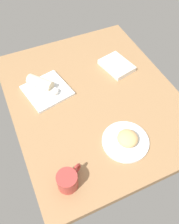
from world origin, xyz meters
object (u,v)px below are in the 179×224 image
at_px(round_plate, 125,141).
at_px(coffee_mug, 68,180).
at_px(scone_pastry, 128,138).
at_px(sauce_cup, 54,92).
at_px(book_stack, 117,65).
at_px(square_plate, 47,91).
at_px(breakfast_wrap, 40,83).

xyz_separation_m(round_plate, coffee_mug, (0.08, -0.32, 0.04)).
distance_m(scone_pastry, sauce_cup, 0.48).
relative_size(sauce_cup, book_stack, 0.23).
bearing_deg(square_plate, coffee_mug, -8.68).
distance_m(square_plate, book_stack, 0.45).
bearing_deg(scone_pastry, round_plate, -130.73).
xyz_separation_m(breakfast_wrap, coffee_mug, (0.58, -0.06, -0.00)).
bearing_deg(breakfast_wrap, book_stack, -41.97).
height_order(sauce_cup, book_stack, sauce_cup).
relative_size(scone_pastry, book_stack, 0.45).
bearing_deg(breakfast_wrap, scone_pastry, -101.83).
bearing_deg(coffee_mug, round_plate, 103.96).
distance_m(scone_pastry, coffee_mug, 0.34).
bearing_deg(sauce_cup, book_stack, 97.92).
relative_size(scone_pastry, sauce_cup, 1.97).
bearing_deg(book_stack, round_plate, -23.57).
relative_size(scone_pastry, breakfast_wrap, 0.68).
distance_m(round_plate, sauce_cup, 0.47).
relative_size(book_stack, coffee_mug, 1.76).
xyz_separation_m(scone_pastry, sauce_cup, (-0.43, -0.22, -0.01)).
xyz_separation_m(sauce_cup, book_stack, (-0.06, 0.42, -0.01)).
distance_m(square_plate, coffee_mug, 0.55).
xyz_separation_m(round_plate, square_plate, (-0.47, -0.24, 0.00)).
distance_m(round_plate, square_plate, 0.52).
relative_size(round_plate, scone_pastry, 2.27).
bearing_deg(round_plate, book_stack, 156.43).
height_order(round_plate, scone_pastry, scone_pastry).
xyz_separation_m(book_stack, coffee_mug, (0.56, -0.53, 0.03)).
relative_size(round_plate, book_stack, 1.03).
distance_m(scone_pastry, square_plate, 0.53).
bearing_deg(sauce_cup, scone_pastry, 26.85).
bearing_deg(scone_pastry, breakfast_wrap, -152.13).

